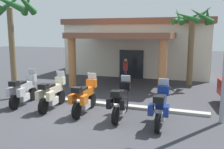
{
  "coord_description": "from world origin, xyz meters",
  "views": [
    {
      "loc": [
        4.85,
        -9.04,
        3.42
      ],
      "look_at": [
        0.49,
        3.12,
        1.2
      ],
      "focal_mm": 39.75,
      "sensor_mm": 36.0,
      "label": 1
    }
  ],
  "objects_px": {
    "motel_building": "(138,46)",
    "motorcycle_orange": "(84,97)",
    "palm_tree_roadside": "(10,14)",
    "motorcycle_black": "(121,101)",
    "motorcycle_silver": "(23,90)",
    "motorcycle_cream": "(52,94)",
    "motorcycle_blue": "(161,107)",
    "pedestrian": "(125,69)",
    "palm_tree_near_portico": "(192,26)"
  },
  "relations": [
    {
      "from": "motel_building",
      "to": "motorcycle_orange",
      "type": "bearing_deg",
      "value": -89.86
    },
    {
      "from": "palm_tree_roadside",
      "to": "motorcycle_black",
      "type": "bearing_deg",
      "value": -9.46
    },
    {
      "from": "motorcycle_silver",
      "to": "motorcycle_cream",
      "type": "xyz_separation_m",
      "value": [
        1.63,
        -0.07,
        0.0
      ]
    },
    {
      "from": "motorcycle_orange",
      "to": "motorcycle_blue",
      "type": "height_order",
      "value": "same"
    },
    {
      "from": "motorcycle_black",
      "to": "pedestrian",
      "type": "distance_m",
      "value": 7.37
    },
    {
      "from": "motorcycle_black",
      "to": "palm_tree_roadside",
      "type": "relative_size",
      "value": 0.39
    },
    {
      "from": "motorcycle_blue",
      "to": "palm_tree_roadside",
      "type": "distance_m",
      "value": 8.64
    },
    {
      "from": "motorcycle_black",
      "to": "pedestrian",
      "type": "xyz_separation_m",
      "value": [
        -1.92,
        7.11,
        0.23
      ]
    },
    {
      "from": "palm_tree_near_portico",
      "to": "motorcycle_silver",
      "type": "bearing_deg",
      "value": -134.51
    },
    {
      "from": "motorcycle_orange",
      "to": "motorcycle_silver",
      "type": "bearing_deg",
      "value": 86.3
    },
    {
      "from": "motorcycle_blue",
      "to": "pedestrian",
      "type": "height_order",
      "value": "pedestrian"
    },
    {
      "from": "motorcycle_cream",
      "to": "motorcycle_orange",
      "type": "xyz_separation_m",
      "value": [
        1.63,
        -0.06,
        0.0
      ]
    },
    {
      "from": "motorcycle_cream",
      "to": "motorcycle_orange",
      "type": "height_order",
      "value": "same"
    },
    {
      "from": "motorcycle_black",
      "to": "palm_tree_roadside",
      "type": "bearing_deg",
      "value": 77.18
    },
    {
      "from": "motel_building",
      "to": "motorcycle_orange",
      "type": "distance_m",
      "value": 11.14
    },
    {
      "from": "motorcycle_orange",
      "to": "pedestrian",
      "type": "bearing_deg",
      "value": 1.0
    },
    {
      "from": "motorcycle_blue",
      "to": "pedestrian",
      "type": "relative_size",
      "value": 1.37
    },
    {
      "from": "motel_building",
      "to": "motorcycle_silver",
      "type": "xyz_separation_m",
      "value": [
        -2.86,
        -10.89,
        -1.57
      ]
    },
    {
      "from": "motorcycle_cream",
      "to": "motorcycle_black",
      "type": "relative_size",
      "value": 1.0
    },
    {
      "from": "pedestrian",
      "to": "palm_tree_near_portico",
      "type": "bearing_deg",
      "value": 147.75
    },
    {
      "from": "motorcycle_silver",
      "to": "pedestrian",
      "type": "bearing_deg",
      "value": -30.5
    },
    {
      "from": "motel_building",
      "to": "palm_tree_roadside",
      "type": "distance_m",
      "value": 11.06
    },
    {
      "from": "palm_tree_near_portico",
      "to": "motorcycle_black",
      "type": "bearing_deg",
      "value": -107.04
    },
    {
      "from": "motorcycle_cream",
      "to": "motorcycle_blue",
      "type": "distance_m",
      "value": 4.9
    },
    {
      "from": "motorcycle_orange",
      "to": "palm_tree_roadside",
      "type": "distance_m",
      "value": 5.84
    },
    {
      "from": "motorcycle_blue",
      "to": "motorcycle_black",
      "type": "bearing_deg",
      "value": 79.63
    },
    {
      "from": "motorcycle_blue",
      "to": "motorcycle_cream",
      "type": "bearing_deg",
      "value": 83.76
    },
    {
      "from": "motorcycle_black",
      "to": "motorcycle_silver",
      "type": "bearing_deg",
      "value": 84.38
    },
    {
      "from": "pedestrian",
      "to": "palm_tree_roadside",
      "type": "height_order",
      "value": "palm_tree_roadside"
    },
    {
      "from": "palm_tree_near_portico",
      "to": "motorcycle_blue",
      "type": "bearing_deg",
      "value": -94.95
    },
    {
      "from": "motel_building",
      "to": "palm_tree_near_portico",
      "type": "relative_size",
      "value": 2.28
    },
    {
      "from": "palm_tree_roadside",
      "to": "motorcycle_cream",
      "type": "bearing_deg",
      "value": -17.46
    },
    {
      "from": "motel_building",
      "to": "pedestrian",
      "type": "xyz_separation_m",
      "value": [
        0.1,
        -3.97,
        -1.34
      ]
    },
    {
      "from": "motorcycle_black",
      "to": "motorcycle_blue",
      "type": "bearing_deg",
      "value": -101.66
    },
    {
      "from": "motel_building",
      "to": "palm_tree_near_portico",
      "type": "bearing_deg",
      "value": -41.59
    },
    {
      "from": "motel_building",
      "to": "motorcycle_black",
      "type": "xyz_separation_m",
      "value": [
        2.02,
        -11.08,
        -1.57
      ]
    },
    {
      "from": "motorcycle_silver",
      "to": "pedestrian",
      "type": "distance_m",
      "value": 7.53
    },
    {
      "from": "palm_tree_roadside",
      "to": "motorcycle_silver",
      "type": "bearing_deg",
      "value": -33.8
    },
    {
      "from": "motorcycle_silver",
      "to": "motorcycle_blue",
      "type": "bearing_deg",
      "value": -101.12
    },
    {
      "from": "motorcycle_silver",
      "to": "motorcycle_blue",
      "type": "xyz_separation_m",
      "value": [
        6.51,
        -0.43,
        0.0
      ]
    },
    {
      "from": "motorcycle_blue",
      "to": "motorcycle_orange",
      "type": "bearing_deg",
      "value": 82.68
    },
    {
      "from": "motel_building",
      "to": "motorcycle_orange",
      "type": "height_order",
      "value": "motel_building"
    },
    {
      "from": "motorcycle_silver",
      "to": "palm_tree_roadside",
      "type": "bearing_deg",
      "value": 48.88
    },
    {
      "from": "motorcycle_cream",
      "to": "pedestrian",
      "type": "bearing_deg",
      "value": -14.29
    },
    {
      "from": "motorcycle_silver",
      "to": "motorcycle_black",
      "type": "bearing_deg",
      "value": -99.6
    },
    {
      "from": "pedestrian",
      "to": "motorcycle_black",
      "type": "bearing_deg",
      "value": 67.65
    },
    {
      "from": "motorcycle_cream",
      "to": "palm_tree_roadside",
      "type": "height_order",
      "value": "palm_tree_roadside"
    },
    {
      "from": "motorcycle_black",
      "to": "palm_tree_near_portico",
      "type": "bearing_deg",
      "value": -20.39
    },
    {
      "from": "motel_building",
      "to": "motorcycle_black",
      "type": "relative_size",
      "value": 5.29
    },
    {
      "from": "motorcycle_blue",
      "to": "pedestrian",
      "type": "bearing_deg",
      "value": 23.71
    }
  ]
}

